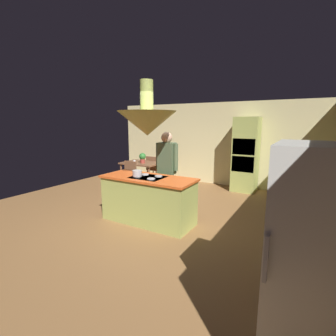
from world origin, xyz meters
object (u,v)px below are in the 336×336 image
object	(u,v)px
refrigerator	(317,259)
chair_by_back_wall	(153,167)
kitchen_island	(148,199)
chair_facing_island	(128,174)
person_at_island	(167,167)
canister_flour	(320,190)
potted_plant_on_table	(143,157)
canister_tea	(319,185)
canister_sugar	(319,189)
cup_on_table	(134,162)
microwave_on_counter	(318,171)
dining_table	(142,166)
oven_tower	(246,155)
cooking_pot_on_cooktop	(137,173)

from	to	relation	value
refrigerator	chair_by_back_wall	size ratio (longest dim) A/B	2.07
kitchen_island	chair_facing_island	xyz separation A→B (m)	(-1.70, 1.46, 0.04)
kitchen_island	chair_facing_island	distance (m)	2.24
person_at_island	canister_flour	world-z (taller)	person_at_island
refrigerator	chair_by_back_wall	distance (m)	6.33
chair_facing_island	potted_plant_on_table	world-z (taller)	potted_plant_on_table
canister_tea	canister_sugar	bearing A→B (deg)	-90.00
refrigerator	canister_tea	size ratio (longest dim) A/B	9.40
refrigerator	canister_sugar	world-z (taller)	refrigerator
chair_facing_island	potted_plant_on_table	distance (m)	0.71
kitchen_island	person_at_island	xyz separation A→B (m)	(0.04, 0.66, 0.56)
potted_plant_on_table	canister_tea	distance (m)	4.68
canister_flour	kitchen_island	bearing A→B (deg)	-176.32
canister_flour	cup_on_table	bearing A→B (deg)	159.80
person_at_island	chair_by_back_wall	xyz separation A→B (m)	(-1.74, 2.08, -0.51)
chair_by_back_wall	microwave_on_counter	size ratio (longest dim) A/B	1.89
canister_tea	microwave_on_counter	size ratio (longest dim) A/B	0.42
dining_table	microwave_on_counter	size ratio (longest dim) A/B	2.46
chair_facing_island	canister_tea	world-z (taller)	canister_tea
oven_tower	canister_sugar	bearing A→B (deg)	-58.86
cup_on_table	canister_flour	size ratio (longest dim) A/B	0.46
kitchen_island	refrigerator	distance (m)	3.31
person_at_island	cup_on_table	size ratio (longest dim) A/B	19.48
potted_plant_on_table	microwave_on_counter	xyz separation A→B (m)	(4.44, -0.48, 0.12)
cup_on_table	person_at_island	bearing A→B (deg)	-33.83
oven_tower	refrigerator	distance (m)	5.23
microwave_on_counter	chair_facing_island	bearing A→B (deg)	-179.04
canister_flour	dining_table	bearing A→B (deg)	157.11
kitchen_island	person_at_island	size ratio (longest dim) A/B	1.06
canister_flour	cooking_pot_on_cooktop	world-z (taller)	canister_flour
chair_by_back_wall	canister_sugar	distance (m)	5.14
microwave_on_counter	cooking_pot_on_cooktop	bearing A→B (deg)	-150.89
dining_table	canister_flour	size ratio (longest dim) A/B	5.78
chair_by_back_wall	canister_tea	size ratio (longest dim) A/B	4.53
canister_flour	cooking_pot_on_cooktop	bearing A→B (deg)	-174.05
dining_table	potted_plant_on_table	size ratio (longest dim) A/B	3.77
person_at_island	canister_tea	bearing A→B (deg)	-2.34
cup_on_table	cooking_pot_on_cooktop	size ratio (longest dim) A/B	0.50
canister_flour	cooking_pot_on_cooktop	xyz separation A→B (m)	(-3.00, -0.31, -0.02)
cup_on_table	cooking_pot_on_cooktop	xyz separation A→B (m)	(1.65, -2.02, 0.18)
kitchen_island	microwave_on_counter	bearing A→B (deg)	28.48
canister_tea	microwave_on_counter	bearing A→B (deg)	90.00
person_at_island	cooking_pot_on_cooktop	xyz separation A→B (m)	(-0.20, -0.79, -0.02)
canister_flour	refrigerator	bearing A→B (deg)	-91.22
cup_on_table	refrigerator	bearing A→B (deg)	-37.95
canister_sugar	canister_tea	bearing A→B (deg)	90.00
kitchen_island	cup_on_table	size ratio (longest dim) A/B	20.74
cup_on_table	kitchen_island	bearing A→B (deg)	-46.32
oven_tower	person_at_island	world-z (taller)	oven_tower
potted_plant_on_table	oven_tower	bearing A→B (deg)	24.32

